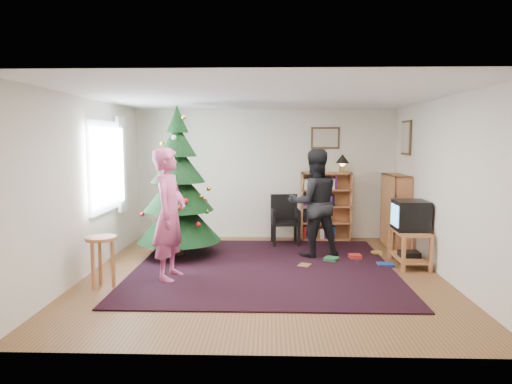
{
  "coord_description": "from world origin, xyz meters",
  "views": [
    {
      "loc": [
        0.08,
        -6.36,
        1.9
      ],
      "look_at": [
        -0.13,
        0.72,
        1.1
      ],
      "focal_mm": 32.0,
      "sensor_mm": 36.0,
      "label": 1
    }
  ],
  "objects_px": {
    "armchair": "(285,218)",
    "person_by_chair": "(314,203)",
    "crt_tv": "(410,215)",
    "stool": "(101,248)",
    "bookshelf_back": "(326,205)",
    "picture_right": "(406,138)",
    "tv_stand": "(409,245)",
    "table_lamp": "(342,160)",
    "potted_plant": "(316,161)",
    "bookshelf_right": "(395,210)",
    "picture_back": "(325,138)",
    "person_standing": "(170,214)",
    "christmas_tree": "(179,194)"
  },
  "relations": [
    {
      "from": "crt_tv",
      "to": "potted_plant",
      "type": "xyz_separation_m",
      "value": [
        -1.25,
        1.82,
        0.74
      ]
    },
    {
      "from": "potted_plant",
      "to": "bookshelf_right",
      "type": "bearing_deg",
      "value": -21.87
    },
    {
      "from": "person_standing",
      "to": "person_by_chair",
      "type": "relative_size",
      "value": 1.02
    },
    {
      "from": "crt_tv",
      "to": "bookshelf_back",
      "type": "bearing_deg",
      "value": 120.09
    },
    {
      "from": "tv_stand",
      "to": "table_lamp",
      "type": "xyz_separation_m",
      "value": [
        -0.76,
        1.82,
        1.22
      ]
    },
    {
      "from": "picture_back",
      "to": "stool",
      "type": "height_order",
      "value": "picture_back"
    },
    {
      "from": "bookshelf_back",
      "to": "potted_plant",
      "type": "relative_size",
      "value": 2.97
    },
    {
      "from": "christmas_tree",
      "to": "picture_back",
      "type": "bearing_deg",
      "value": 30.31
    },
    {
      "from": "picture_right",
      "to": "person_standing",
      "type": "relative_size",
      "value": 0.33
    },
    {
      "from": "stool",
      "to": "picture_right",
      "type": "bearing_deg",
      "value": 27.45
    },
    {
      "from": "tv_stand",
      "to": "potted_plant",
      "type": "xyz_separation_m",
      "value": [
        -1.26,
        1.82,
        1.2
      ]
    },
    {
      "from": "armchair",
      "to": "person_standing",
      "type": "relative_size",
      "value": 0.5
    },
    {
      "from": "stool",
      "to": "tv_stand",
      "type": "bearing_deg",
      "value": 14.9
    },
    {
      "from": "bookshelf_back",
      "to": "table_lamp",
      "type": "distance_m",
      "value": 0.92
    },
    {
      "from": "christmas_tree",
      "to": "bookshelf_right",
      "type": "xyz_separation_m",
      "value": [
        3.74,
        0.81,
        -0.36
      ]
    },
    {
      "from": "picture_back",
      "to": "christmas_tree",
      "type": "xyz_separation_m",
      "value": [
        -2.55,
        -1.49,
        -0.92
      ]
    },
    {
      "from": "christmas_tree",
      "to": "crt_tv",
      "type": "height_order",
      "value": "christmas_tree"
    },
    {
      "from": "christmas_tree",
      "to": "person_standing",
      "type": "distance_m",
      "value": 1.26
    },
    {
      "from": "armchair",
      "to": "person_by_chair",
      "type": "bearing_deg",
      "value": -69.31
    },
    {
      "from": "crt_tv",
      "to": "stool",
      "type": "relative_size",
      "value": 0.78
    },
    {
      "from": "person_standing",
      "to": "person_by_chair",
      "type": "xyz_separation_m",
      "value": [
        2.09,
        1.3,
        -0.02
      ]
    },
    {
      "from": "picture_right",
      "to": "armchair",
      "type": "distance_m",
      "value": 2.57
    },
    {
      "from": "picture_right",
      "to": "bookshelf_back",
      "type": "height_order",
      "value": "picture_right"
    },
    {
      "from": "picture_right",
      "to": "stool",
      "type": "bearing_deg",
      "value": -152.55
    },
    {
      "from": "picture_back",
      "to": "picture_right",
      "type": "distance_m",
      "value": 1.51
    },
    {
      "from": "bookshelf_right",
      "to": "tv_stand",
      "type": "relative_size",
      "value": 1.6
    },
    {
      "from": "armchair",
      "to": "person_by_chair",
      "type": "xyz_separation_m",
      "value": [
        0.44,
        -0.93,
        0.4
      ]
    },
    {
      "from": "table_lamp",
      "to": "bookshelf_right",
      "type": "bearing_deg",
      "value": -32.23
    },
    {
      "from": "bookshelf_right",
      "to": "person_standing",
      "type": "distance_m",
      "value": 4.17
    },
    {
      "from": "bookshelf_right",
      "to": "person_by_chair",
      "type": "distance_m",
      "value": 1.72
    },
    {
      "from": "person_by_chair",
      "to": "christmas_tree",
      "type": "bearing_deg",
      "value": -10.59
    },
    {
      "from": "bookshelf_right",
      "to": "stool",
      "type": "height_order",
      "value": "bookshelf_right"
    },
    {
      "from": "bookshelf_back",
      "to": "tv_stand",
      "type": "relative_size",
      "value": 1.6
    },
    {
      "from": "stool",
      "to": "person_by_chair",
      "type": "distance_m",
      "value": 3.37
    },
    {
      "from": "bookshelf_back",
      "to": "potted_plant",
      "type": "bearing_deg",
      "value": 180.0
    },
    {
      "from": "picture_back",
      "to": "stool",
      "type": "xyz_separation_m",
      "value": [
        -3.25,
        -3.1,
        -1.44
      ]
    },
    {
      "from": "bookshelf_back",
      "to": "armchair",
      "type": "relative_size",
      "value": 1.43
    },
    {
      "from": "bookshelf_right",
      "to": "crt_tv",
      "type": "bearing_deg",
      "value": 174.45
    },
    {
      "from": "crt_tv",
      "to": "person_by_chair",
      "type": "bearing_deg",
      "value": 159.87
    },
    {
      "from": "bookshelf_back",
      "to": "stool",
      "type": "relative_size",
      "value": 1.96
    },
    {
      "from": "table_lamp",
      "to": "person_standing",
      "type": "bearing_deg",
      "value": -136.54
    },
    {
      "from": "armchair",
      "to": "stool",
      "type": "relative_size",
      "value": 1.37
    },
    {
      "from": "picture_right",
      "to": "table_lamp",
      "type": "xyz_separation_m",
      "value": [
        -1.01,
        0.59,
        -0.42
      ]
    },
    {
      "from": "tv_stand",
      "to": "table_lamp",
      "type": "relative_size",
      "value": 2.34
    },
    {
      "from": "picture_right",
      "to": "stool",
      "type": "distance_m",
      "value": 5.35
    },
    {
      "from": "person_by_chair",
      "to": "potted_plant",
      "type": "xyz_separation_m",
      "value": [
        0.15,
        1.3,
        0.64
      ]
    },
    {
      "from": "christmas_tree",
      "to": "person_by_chair",
      "type": "height_order",
      "value": "christmas_tree"
    },
    {
      "from": "picture_right",
      "to": "bookshelf_right",
      "type": "relative_size",
      "value": 0.46
    },
    {
      "from": "tv_stand",
      "to": "bookshelf_right",
      "type": "bearing_deg",
      "value": 84.58
    },
    {
      "from": "crt_tv",
      "to": "person_by_chair",
      "type": "height_order",
      "value": "person_by_chair"
    }
  ]
}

